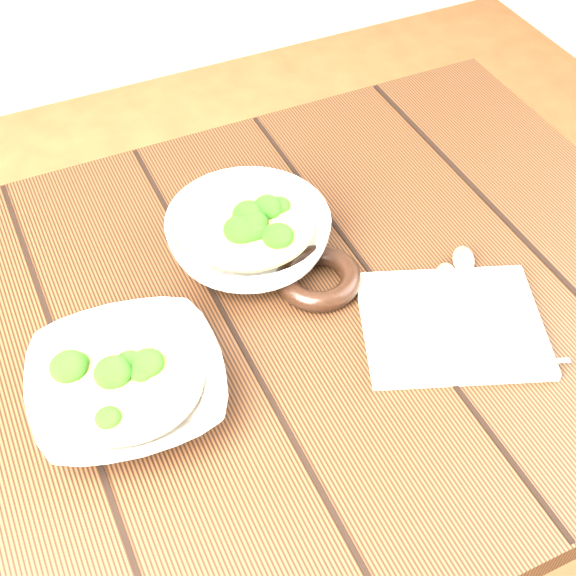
{
  "coord_description": "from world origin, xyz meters",
  "views": [
    {
      "loc": [
        -0.23,
        -0.6,
        1.5
      ],
      "look_at": [
        0.05,
        -0.01,
        0.8
      ],
      "focal_mm": 50.0,
      "sensor_mm": 36.0,
      "label": 1
    }
  ],
  "objects": [
    {
      "name": "table",
      "position": [
        0.0,
        0.0,
        0.63
      ],
      "size": [
        1.2,
        0.8,
        0.75
      ],
      "color": "#382010",
      "rests_on": "ground"
    },
    {
      "name": "spoon_left",
      "position": [
        0.24,
        -0.07,
        0.76
      ],
      "size": [
        0.11,
        0.16,
        0.01
      ],
      "color": "#9D998A",
      "rests_on": "napkin"
    },
    {
      "name": "spoon_right",
      "position": [
        0.27,
        -0.06,
        0.76
      ],
      "size": [
        0.11,
        0.16,
        0.01
      ],
      "color": "#9D998A",
      "rests_on": "napkin"
    },
    {
      "name": "trivet",
      "position": [
        0.11,
        0.03,
        0.76
      ],
      "size": [
        0.15,
        0.15,
        0.03
      ],
      "primitive_type": "torus",
      "rotation": [
        0.0,
        0.0,
        -0.41
      ],
      "color": "black",
      "rests_on": "table"
    },
    {
      "name": "napkin",
      "position": [
        0.22,
        -0.11,
        0.76
      ],
      "size": [
        0.27,
        0.24,
        0.01
      ],
      "primitive_type": "cube",
      "rotation": [
        0.0,
        0.0,
        -0.37
      ],
      "color": "beige",
      "rests_on": "table"
    },
    {
      "name": "soup_bowl_front",
      "position": [
        -0.16,
        -0.05,
        0.78
      ],
      "size": [
        0.24,
        0.24,
        0.06
      ],
      "color": "silver",
      "rests_on": "table"
    },
    {
      "name": "soup_bowl_back",
      "position": [
        0.05,
        0.11,
        0.79
      ],
      "size": [
        0.27,
        0.27,
        0.08
      ],
      "color": "silver",
      "rests_on": "table"
    }
  ]
}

